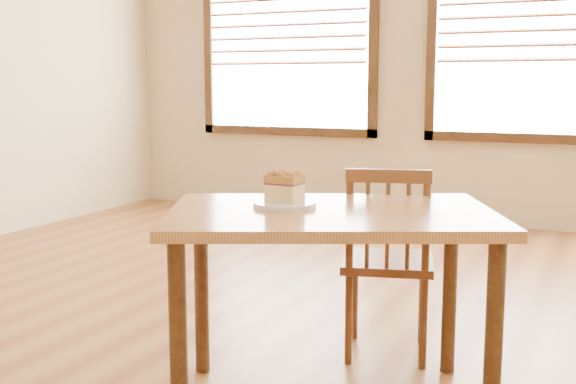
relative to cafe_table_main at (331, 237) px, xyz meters
The scene contains 6 objects.
window_left 4.39m from the cafe_table_main, 117.02° to the left, with size 1.76×0.10×1.96m.
window_right 3.96m from the cafe_table_main, 85.83° to the left, with size 1.76×0.10×1.96m.
cafe_table_main is the anchor object (origin of this frame).
cafe_chair_main 0.61m from the cafe_table_main, 85.22° to the left, with size 0.48×0.48×0.87m.
plate 0.21m from the cafe_table_main, behind, with size 0.23×0.23×0.02m.
cake_slice 0.25m from the cafe_table_main, behind, with size 0.14×0.10×0.12m.
Camera 1 is at (0.97, -2.22, 1.21)m, focal length 45.00 mm.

